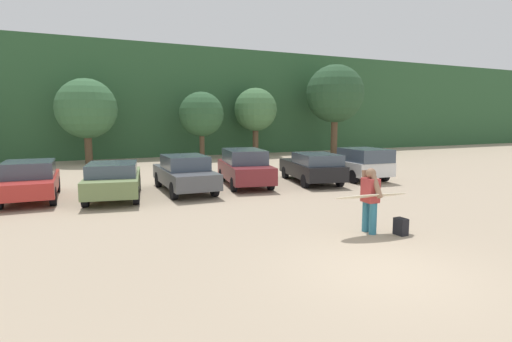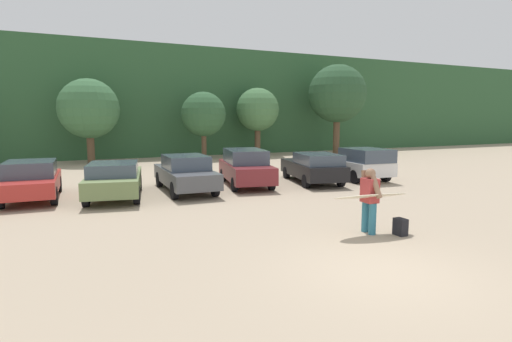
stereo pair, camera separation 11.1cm
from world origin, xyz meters
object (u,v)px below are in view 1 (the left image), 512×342
(parked_car_olive_green, at_px, (114,179))
(surfboard_cream, at_px, (371,196))
(person_adult, at_px, (370,197))
(parked_car_white, at_px, (356,163))
(backpack_dropped, at_px, (401,227))
(parked_car_black, at_px, (312,167))
(parked_car_dark_gray, at_px, (185,173))
(parked_car_red, at_px, (30,180))
(parked_car_maroon, at_px, (245,167))

(parked_car_olive_green, distance_m, surfboard_cream, 9.87)
(parked_car_olive_green, distance_m, person_adult, 9.81)
(parked_car_olive_green, bearing_deg, parked_car_white, -79.95)
(person_adult, relative_size, backpack_dropped, 3.92)
(parked_car_white, bearing_deg, parked_car_black, 94.85)
(backpack_dropped, bearing_deg, parked_car_olive_green, 126.63)
(surfboard_cream, bearing_deg, parked_car_dark_gray, -64.15)
(parked_car_red, xyz_separation_m, parked_car_dark_gray, (5.76, -0.75, 0.02))
(parked_car_red, xyz_separation_m, backpack_dropped, (9.21, -9.51, -0.55))
(surfboard_cream, bearing_deg, parked_car_maroon, -83.58)
(person_adult, bearing_deg, parked_car_dark_gray, -68.20)
(parked_car_maroon, relative_size, person_adult, 2.75)
(parked_car_dark_gray, xyz_separation_m, parked_car_white, (8.80, -0.31, 0.04))
(backpack_dropped, bearing_deg, parked_car_black, 72.14)
(parked_car_dark_gray, height_order, surfboard_cream, parked_car_dark_gray)
(parked_car_red, relative_size, parked_car_black, 0.91)
(parked_car_dark_gray, bearing_deg, surfboard_cream, -160.39)
(person_adult, bearing_deg, parked_car_black, -110.03)
(person_adult, relative_size, surfboard_cream, 0.80)
(parked_car_white, distance_m, surfboard_cream, 10.07)
(parked_car_black, bearing_deg, backpack_dropped, 174.50)
(parked_car_maroon, height_order, parked_car_white, parked_car_maroon)
(parked_car_dark_gray, xyz_separation_m, person_adult, (2.83, -8.23, 0.20))
(parked_car_dark_gray, xyz_separation_m, surfboard_cream, (2.76, -8.36, 0.25))
(parked_car_maroon, xyz_separation_m, backpack_dropped, (0.51, -9.16, -0.64))
(parked_car_white, xyz_separation_m, backpack_dropped, (-5.35, -8.44, -0.61))
(parked_car_olive_green, relative_size, person_adult, 2.74)
(parked_car_red, bearing_deg, parked_car_dark_gray, -95.61)
(parked_car_olive_green, height_order, surfboard_cream, parked_car_olive_green)
(parked_car_dark_gray, distance_m, backpack_dropped, 9.42)
(parked_car_red, xyz_separation_m, surfboard_cream, (8.52, -9.11, 0.27))
(parked_car_maroon, distance_m, parked_car_white, 5.90)
(parked_car_black, relative_size, parked_car_white, 1.07)
(parked_car_red, relative_size, surfboard_cream, 2.00)
(parked_car_dark_gray, distance_m, parked_car_maroon, 2.97)
(parked_car_black, xyz_separation_m, surfboard_cream, (-3.41, -8.04, 0.27))
(parked_car_dark_gray, bearing_deg, parked_car_olive_green, 96.37)
(parked_car_red, relative_size, person_adult, 2.51)
(parked_car_dark_gray, bearing_deg, parked_car_red, 83.90)
(parked_car_black, bearing_deg, parked_car_olive_green, 101.94)
(parked_car_olive_green, relative_size, surfboard_cream, 2.18)
(parked_car_red, height_order, parked_car_maroon, parked_car_maroon)
(parked_car_black, bearing_deg, parked_car_white, -77.46)
(parked_car_olive_green, bearing_deg, parked_car_black, -80.08)
(parked_car_red, distance_m, parked_car_dark_gray, 5.81)
(parked_car_black, xyz_separation_m, person_adult, (-3.34, -7.91, 0.23))
(parked_car_olive_green, bearing_deg, parked_car_red, 81.16)
(parked_car_olive_green, distance_m, parked_car_white, 11.67)
(parked_car_olive_green, bearing_deg, backpack_dropped, -133.04)
(backpack_dropped, bearing_deg, surfboard_cream, 150.49)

